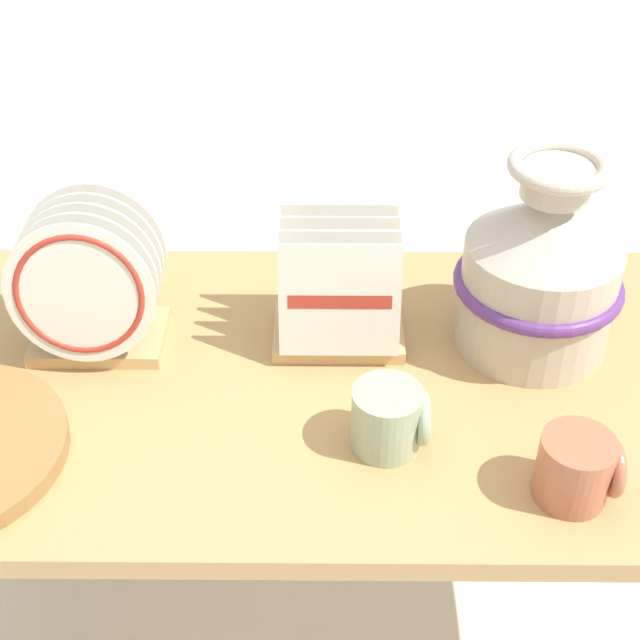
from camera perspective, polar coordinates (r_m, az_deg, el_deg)
ground_plane at (r=1.85m, az=0.00°, el=-18.11°), size 14.00×14.00×0.00m
display_table at (r=1.43m, az=0.00°, el=-5.79°), size 1.37×0.70×0.62m
ceramic_vase at (r=1.41m, az=13.94°, el=3.22°), size 0.26×0.26×0.33m
dish_rack_round_plates at (r=1.42m, az=-14.53°, el=1.84°), size 0.23×0.16×0.25m
dish_rack_square_plates at (r=1.41m, az=1.22°, el=1.24°), size 0.21×0.15×0.21m
mug_sage_glaze at (r=1.25m, az=4.53°, el=-6.30°), size 0.11×0.10×0.10m
mug_terracotta_glaze at (r=1.23m, az=16.18°, el=-9.10°), size 0.11×0.10×0.10m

